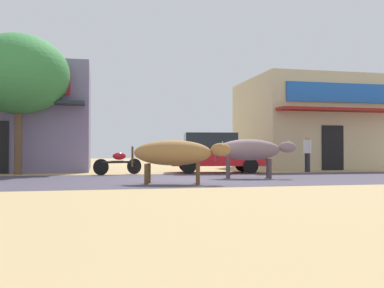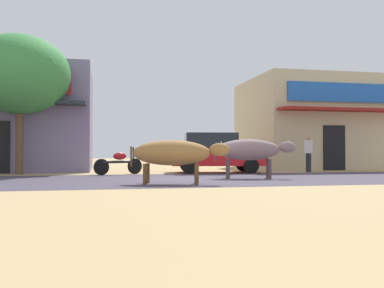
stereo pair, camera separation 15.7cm
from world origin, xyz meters
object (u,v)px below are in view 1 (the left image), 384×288
at_px(roadside_tree, 19,74).
at_px(cow_far_dark, 250,150).
at_px(parked_hatchback_car, 215,152).
at_px(pedestrian_by_shop, 307,150).
at_px(cow_near_brown, 175,153).
at_px(parked_motorcycle, 119,162).

bearing_deg(roadside_tree, cow_far_dark, -27.60).
distance_m(roadside_tree, parked_hatchback_car, 8.33).
bearing_deg(parked_hatchback_car, roadside_tree, 177.52).
distance_m(parked_hatchback_car, pedestrian_by_shop, 4.06).
bearing_deg(cow_far_dark, parked_hatchback_car, 92.57).
bearing_deg(cow_near_brown, cow_far_dark, 33.24).
bearing_deg(parked_motorcycle, pedestrian_by_shop, 2.31).
distance_m(parked_motorcycle, pedestrian_by_shop, 8.05).
relative_size(parked_hatchback_car, parked_motorcycle, 2.16).
height_order(cow_far_dark, pedestrian_by_shop, pedestrian_by_shop).
bearing_deg(roadside_tree, cow_near_brown, -50.08).
relative_size(roadside_tree, pedestrian_by_shop, 3.40).
height_order(cow_near_brown, pedestrian_by_shop, pedestrian_by_shop).
relative_size(cow_far_dark, pedestrian_by_shop, 1.66).
xyz_separation_m(parked_hatchback_car, pedestrian_by_shop, (4.05, -0.30, 0.09)).
relative_size(roadside_tree, cow_near_brown, 2.00).
distance_m(cow_near_brown, pedestrian_by_shop, 8.65).
relative_size(parked_hatchback_car, cow_near_brown, 1.49).
xyz_separation_m(cow_near_brown, cow_far_dark, (2.88, 1.89, 0.09)).
bearing_deg(pedestrian_by_shop, cow_near_brown, -141.42).
bearing_deg(cow_far_dark, cow_near_brown, -146.76).
xyz_separation_m(cow_near_brown, pedestrian_by_shop, (6.76, 5.39, 0.09)).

